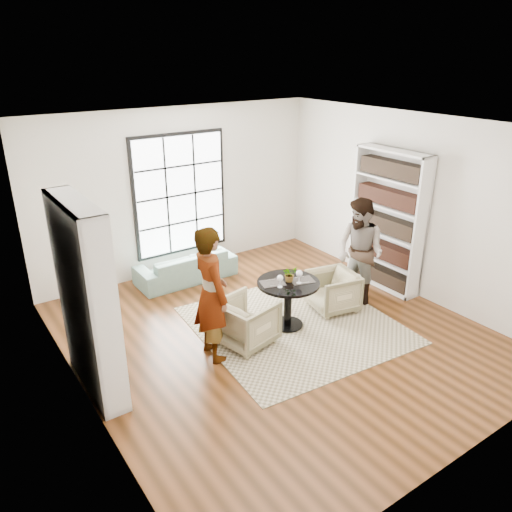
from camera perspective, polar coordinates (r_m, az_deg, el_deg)
ground at (r=7.47m, az=2.38°, el=-8.90°), size 6.00×6.00×0.00m
room_shell at (r=7.30m, az=-0.01°, el=1.39°), size 6.00×6.01×6.00m
rug at (r=7.70m, az=4.48°, el=-7.85°), size 3.05×3.05×0.01m
pedestal_table at (r=7.43m, az=3.68°, el=-4.38°), size 0.93×0.93×0.74m
sofa at (r=9.11m, az=-8.00°, el=-1.16°), size 1.80×0.71×0.53m
armchair_left at (r=7.10m, az=-1.10°, el=-7.53°), size 0.89×0.88×0.68m
armchair_right at (r=8.07m, az=8.75°, el=-3.99°), size 0.83×0.82×0.64m
person_left at (r=6.56m, az=-5.15°, el=-4.38°), size 0.50×0.71×1.87m
person_right at (r=8.21m, az=11.79°, el=0.47°), size 0.75×0.91×1.75m
placemat_left at (r=7.28m, az=1.92°, el=-3.11°), size 0.40×0.35×0.01m
placemat_right at (r=7.39m, az=5.28°, el=-2.78°), size 0.40×0.35×0.01m
cutlery_left at (r=7.28m, az=1.92°, el=-3.06°), size 0.20×0.25×0.01m
cutlery_right at (r=7.39m, az=5.28°, el=-2.73°), size 0.20×0.25×0.01m
wine_glass_left at (r=7.11m, az=2.78°, el=-2.58°), size 0.09×0.09×0.19m
wine_glass_right at (r=7.24m, az=4.97°, el=-2.05°), size 0.10×0.10×0.21m
flower_centerpiece at (r=7.31m, az=3.86°, el=-2.05°), size 0.22×0.19×0.23m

